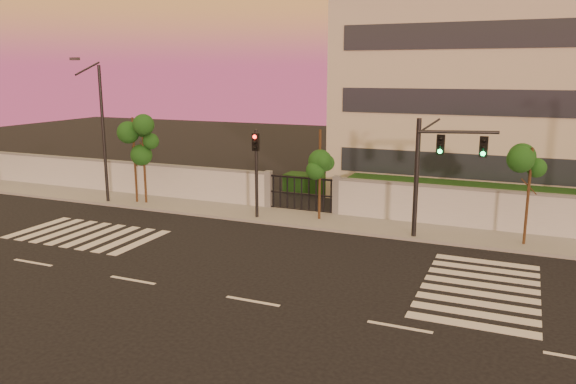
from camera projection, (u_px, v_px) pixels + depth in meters
name	position (u px, v px, depth m)	size (l,w,h in m)	color
ground	(253.00, 301.00, 19.00)	(120.00, 120.00, 0.00)	black
sidewalk	(345.00, 223.00, 28.43)	(60.00, 3.00, 0.15)	gray
perimeter_wall	(356.00, 199.00, 29.53)	(60.00, 0.36, 2.20)	#B7B9BE
hedge_row	(388.00, 195.00, 31.64)	(41.00, 4.25, 1.80)	black
institutional_building	(546.00, 96.00, 34.03)	(24.40, 12.40, 12.25)	beige
road_markings	(259.00, 261.00, 22.99)	(57.00, 7.62, 0.02)	silver
street_tree_b	(134.00, 141.00, 32.14)	(1.57, 1.25, 5.07)	#382314
street_tree_c	(143.00, 141.00, 31.94)	(1.63, 1.30, 5.10)	#382314
street_tree_d	(320.00, 154.00, 28.39)	(1.60, 1.27, 4.77)	#382314
street_tree_e	(531.00, 175.00, 24.20)	(1.56, 1.24, 4.44)	#382314
traffic_signal_main	(433.00, 165.00, 25.05)	(3.49, 1.09, 5.59)	black
traffic_signal_secondary	(256.00, 163.00, 28.83)	(0.37, 0.35, 4.73)	black
streetlight_west	(101.00, 127.00, 31.96)	(0.50, 2.01, 8.35)	black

